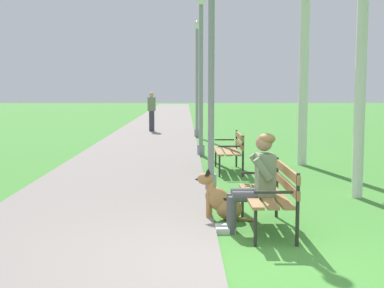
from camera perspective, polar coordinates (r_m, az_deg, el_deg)
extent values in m
plane|color=#478E38|center=(5.46, 5.87, -13.33)|extent=(120.00, 120.00, 0.00)
cube|color=gray|center=(29.20, -3.19, 2.51)|extent=(3.27, 60.00, 0.04)
cube|color=olive|center=(6.79, 6.32, -5.55)|extent=(0.14, 1.50, 0.04)
cube|color=olive|center=(6.81, 7.79, -5.53)|extent=(0.14, 1.50, 0.04)
cube|color=olive|center=(6.84, 9.25, -5.51)|extent=(0.14, 1.50, 0.04)
cube|color=olive|center=(6.83, 10.14, -4.34)|extent=(0.04, 1.50, 0.11)
cube|color=olive|center=(6.80, 10.16, -2.85)|extent=(0.04, 1.50, 0.11)
cylinder|color=#2D2B28|center=(7.50, 5.46, -6.18)|extent=(0.04, 0.04, 0.45)
cylinder|color=#2D2B28|center=(7.53, 9.13, -4.63)|extent=(0.04, 0.04, 0.85)
cube|color=#2D2B28|center=(7.45, 7.03, -3.12)|extent=(0.45, 0.04, 0.03)
cylinder|color=#2D2B28|center=(6.17, 6.86, -8.88)|extent=(0.04, 0.04, 0.45)
cylinder|color=#2D2B28|center=(6.20, 11.31, -6.98)|extent=(0.04, 0.04, 0.85)
cube|color=#2D2B28|center=(6.11, 8.77, -5.17)|extent=(0.45, 0.04, 0.03)
cube|color=olive|center=(11.50, 2.89, -0.76)|extent=(0.14, 1.50, 0.04)
cube|color=olive|center=(11.51, 3.76, -0.76)|extent=(0.14, 1.50, 0.04)
cube|color=olive|center=(11.52, 4.63, -0.76)|extent=(0.14, 1.50, 0.04)
cube|color=olive|center=(11.52, 5.15, -0.07)|extent=(0.04, 1.50, 0.11)
cube|color=olive|center=(11.50, 5.16, 0.83)|extent=(0.04, 1.50, 0.11)
cylinder|color=#2D2B28|center=(12.21, 2.56, -1.43)|extent=(0.04, 0.04, 0.45)
cylinder|color=#2D2B28|center=(12.22, 4.81, -0.49)|extent=(0.04, 0.04, 0.85)
cube|color=#2D2B28|center=(12.17, 3.51, 0.46)|extent=(0.45, 0.04, 0.03)
cylinder|color=#2D2B28|center=(10.84, 2.98, -2.38)|extent=(0.04, 0.04, 0.45)
cylinder|color=#2D2B28|center=(10.86, 5.51, -1.32)|extent=(0.04, 0.04, 0.85)
cube|color=#2D2B28|center=(10.81, 4.05, -0.25)|extent=(0.45, 0.04, 0.03)
cylinder|color=#4C4C51|center=(6.82, 5.99, -5.32)|extent=(0.42, 0.14, 0.14)
cylinder|color=#4C4C51|center=(6.85, 4.21, -7.26)|extent=(0.11, 0.11, 0.47)
cube|color=silver|center=(6.89, 3.52, -8.89)|extent=(0.24, 0.09, 0.07)
cylinder|color=#4C4C51|center=(6.63, 6.19, -5.66)|extent=(0.42, 0.14, 0.14)
cylinder|color=#4C4C51|center=(6.66, 4.35, -7.66)|extent=(0.11, 0.11, 0.47)
cube|color=silver|center=(6.70, 3.65, -9.33)|extent=(0.24, 0.09, 0.07)
cube|color=#6B7F5B|center=(6.71, 7.89, -3.28)|extent=(0.22, 0.36, 0.52)
cylinder|color=#6B7F5B|center=(6.88, 7.16, -2.19)|extent=(0.25, 0.09, 0.30)
cylinder|color=#6B7F5B|center=(6.49, 7.65, -2.70)|extent=(0.25, 0.09, 0.30)
sphere|color=#A37556|center=(6.65, 7.77, 0.12)|extent=(0.21, 0.21, 0.21)
ellipsoid|color=olive|center=(6.65, 8.04, 0.55)|extent=(0.22, 0.23, 0.14)
ellipsoid|color=#B27F47|center=(7.34, 4.01, -6.97)|extent=(0.42, 0.36, 0.32)
ellipsoid|color=#B27F47|center=(7.34, 2.86, -5.96)|extent=(0.54, 0.34, 0.48)
ellipsoid|color=black|center=(7.32, 3.25, -5.69)|extent=(0.39, 0.28, 0.27)
cylinder|color=#B27F47|center=(7.44, 1.96, -6.54)|extent=(0.06, 0.06, 0.38)
cylinder|color=#B27F47|center=(7.33, 1.76, -6.74)|extent=(0.06, 0.06, 0.38)
cylinder|color=#B27F47|center=(7.33, 2.02, -4.81)|extent=(0.15, 0.19, 0.19)
ellipsoid|color=#B27F47|center=(7.32, 1.41, -3.79)|extent=(0.25, 0.19, 0.16)
cone|color=black|center=(7.35, 0.65, -3.83)|extent=(0.12, 0.11, 0.09)
cone|color=black|center=(7.34, 1.80, -2.97)|extent=(0.06, 0.06, 0.09)
cone|color=black|center=(7.26, 1.64, -3.08)|extent=(0.06, 0.06, 0.09)
cylinder|color=#B27F47|center=(7.33, 5.56, -8.07)|extent=(0.28, 0.12, 0.04)
cylinder|color=gray|center=(9.36, 2.04, -4.18)|extent=(0.20, 0.20, 0.30)
cylinder|color=gray|center=(9.22, 2.09, 7.99)|extent=(0.11, 0.11, 4.25)
cylinder|color=gray|center=(14.20, 0.97, -0.68)|extent=(0.20, 0.20, 0.30)
cylinder|color=gray|center=(14.10, 0.98, 6.82)|extent=(0.11, 0.11, 4.00)
cylinder|color=gray|center=(19.52, 0.54, 1.16)|extent=(0.20, 0.20, 0.30)
cylinder|color=gray|center=(19.45, 0.55, 6.54)|extent=(0.11, 0.11, 3.97)
ellipsoid|color=silver|center=(19.58, 0.56, 12.71)|extent=(0.24, 0.24, 0.32)
cylinder|color=silver|center=(9.09, 17.74, 7.56)|extent=(0.18, 0.18, 4.19)
cylinder|color=silver|center=(12.73, 11.96, 7.92)|extent=(0.22, 0.22, 4.51)
cylinder|color=#383842|center=(21.91, -4.36, 2.43)|extent=(0.22, 0.22, 0.88)
cube|color=#6B7F5B|center=(21.87, -4.38, 4.31)|extent=(0.32, 0.20, 0.56)
sphere|color=tan|center=(21.87, -4.39, 5.34)|extent=(0.20, 0.20, 0.20)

